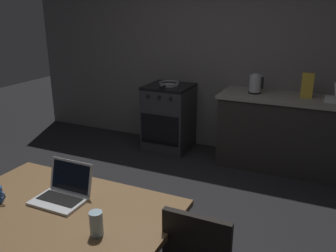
{
  "coord_description": "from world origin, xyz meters",
  "views": [
    {
      "loc": [
        1.39,
        -2.31,
        1.9
      ],
      "look_at": [
        0.01,
        0.71,
        0.78
      ],
      "focal_mm": 37.93,
      "sensor_mm": 36.0,
      "label": 1
    }
  ],
  "objects_px": {
    "dining_table": "(59,220)",
    "cereal_box": "(307,86)",
    "drinking_glass": "(96,224)",
    "laptop": "(63,193)",
    "stove_oven": "(169,117)",
    "frying_pan": "(169,84)",
    "electric_kettle": "(255,84)"
  },
  "relations": [
    {
      "from": "electric_kettle",
      "to": "drinking_glass",
      "type": "distance_m",
      "value": 2.99
    },
    {
      "from": "dining_table",
      "to": "laptop",
      "type": "bearing_deg",
      "value": 116.72
    },
    {
      "from": "dining_table",
      "to": "electric_kettle",
      "type": "height_order",
      "value": "electric_kettle"
    },
    {
      "from": "dining_table",
      "to": "drinking_glass",
      "type": "relative_size",
      "value": 10.07
    },
    {
      "from": "laptop",
      "to": "cereal_box",
      "type": "height_order",
      "value": "cereal_box"
    },
    {
      "from": "frying_pan",
      "to": "laptop",
      "type": "bearing_deg",
      "value": -79.58
    },
    {
      "from": "electric_kettle",
      "to": "frying_pan",
      "type": "height_order",
      "value": "electric_kettle"
    },
    {
      "from": "dining_table",
      "to": "frying_pan",
      "type": "relative_size",
      "value": 3.12
    },
    {
      "from": "stove_oven",
      "to": "drinking_glass",
      "type": "bearing_deg",
      "value": -72.71
    },
    {
      "from": "cereal_box",
      "to": "dining_table",
      "type": "bearing_deg",
      "value": -111.9
    },
    {
      "from": "dining_table",
      "to": "drinking_glass",
      "type": "distance_m",
      "value": 0.39
    },
    {
      "from": "dining_table",
      "to": "cereal_box",
      "type": "distance_m",
      "value": 3.14
    },
    {
      "from": "stove_oven",
      "to": "drinking_glass",
      "type": "xyz_separation_m",
      "value": [
        0.92,
        -2.97,
        0.36
      ]
    },
    {
      "from": "stove_oven",
      "to": "laptop",
      "type": "xyz_separation_m",
      "value": [
        0.51,
        -2.75,
        0.33
      ]
    },
    {
      "from": "dining_table",
      "to": "laptop",
      "type": "relative_size",
      "value": 4.35
    },
    {
      "from": "stove_oven",
      "to": "drinking_glass",
      "type": "distance_m",
      "value": 3.13
    },
    {
      "from": "laptop",
      "to": "frying_pan",
      "type": "height_order",
      "value": "laptop"
    },
    {
      "from": "laptop",
      "to": "frying_pan",
      "type": "distance_m",
      "value": 2.78
    },
    {
      "from": "drinking_glass",
      "to": "cereal_box",
      "type": "relative_size",
      "value": 0.48
    },
    {
      "from": "dining_table",
      "to": "cereal_box",
      "type": "bearing_deg",
      "value": 68.1
    },
    {
      "from": "dining_table",
      "to": "frying_pan",
      "type": "distance_m",
      "value": 2.91
    },
    {
      "from": "stove_oven",
      "to": "laptop",
      "type": "height_order",
      "value": "laptop"
    },
    {
      "from": "electric_kettle",
      "to": "frying_pan",
      "type": "relative_size",
      "value": 0.53
    },
    {
      "from": "dining_table",
      "to": "electric_kettle",
      "type": "distance_m",
      "value": 2.95
    },
    {
      "from": "dining_table",
      "to": "laptop",
      "type": "xyz_separation_m",
      "value": [
        -0.06,
        0.12,
        0.11
      ]
    },
    {
      "from": "laptop",
      "to": "drinking_glass",
      "type": "height_order",
      "value": "laptop"
    },
    {
      "from": "electric_kettle",
      "to": "drinking_glass",
      "type": "bearing_deg",
      "value": -94.29
    },
    {
      "from": "cereal_box",
      "to": "stove_oven",
      "type": "bearing_deg",
      "value": -179.26
    },
    {
      "from": "stove_oven",
      "to": "frying_pan",
      "type": "distance_m",
      "value": 0.48
    },
    {
      "from": "laptop",
      "to": "dining_table",
      "type": "bearing_deg",
      "value": -60.96
    },
    {
      "from": "stove_oven",
      "to": "laptop",
      "type": "relative_size",
      "value": 2.82
    },
    {
      "from": "stove_oven",
      "to": "electric_kettle",
      "type": "height_order",
      "value": "electric_kettle"
    }
  ]
}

